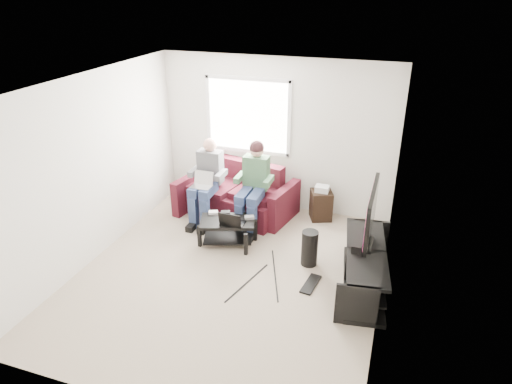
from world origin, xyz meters
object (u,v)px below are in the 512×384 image
Objects in this scene: coffee_table at (227,226)px; tv at (371,214)px; sofa at (237,196)px; subwoofer at (310,248)px; end_table at (321,204)px; tv_stand at (364,269)px.

tv is at bearing -8.75° from coffee_table.
sofa is 1.90m from subwoofer.
subwoofer is (1.51, -1.14, -0.06)m from sofa.
end_table is at bearing 94.60° from subwoofer.
tv is at bearing -11.55° from subwoofer.
tv is at bearing -29.58° from sofa.
tv reaches higher than coffee_table.
tv_stand is (2.30, -1.40, -0.08)m from sofa.
sofa reaches higher than subwoofer.
sofa is at bearing 148.59° from tv_stand.
tv is (2.30, -1.30, 0.69)m from sofa.
tv is at bearing -60.23° from end_table.
sofa is 1.43m from end_table.
end_table is at bearing 119.77° from tv.
sofa reaches higher than tv_stand.
coffee_table is (0.21, -0.98, -0.03)m from sofa.
subwoofer is at bearing 168.45° from tv.
end_table is at bearing 118.33° from tv_stand.
subwoofer is at bearing 161.69° from tv_stand.
tv_stand is 3.30× the size of subwoofer.
end_table is (1.19, 1.25, -0.02)m from coffee_table.
end_table reaches higher than tv_stand.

